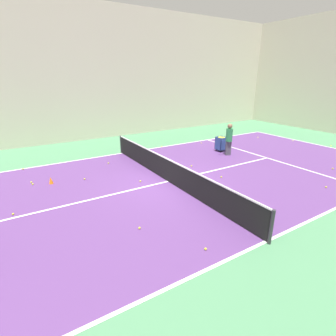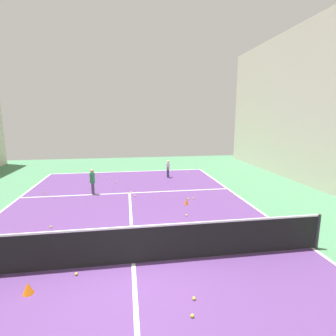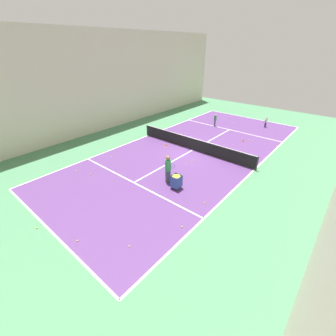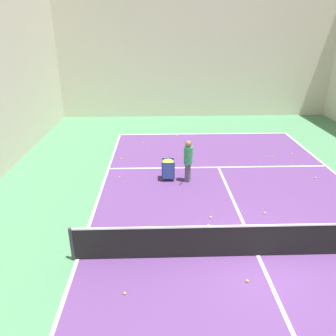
% 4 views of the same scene
% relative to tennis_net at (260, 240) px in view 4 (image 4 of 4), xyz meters
% --- Properties ---
extents(ground_plane, '(36.77, 36.77, 0.00)m').
position_rel_tennis_net_xyz_m(ground_plane, '(0.00, 0.00, -0.53)').
color(ground_plane, '#477F56').
extents(court_playing_area, '(10.29, 23.66, 0.00)m').
position_rel_tennis_net_xyz_m(court_playing_area, '(0.00, 0.00, -0.53)').
color(court_playing_area, '#563370').
rests_on(court_playing_area, ground).
extents(line_baseline_far, '(10.29, 0.10, 0.00)m').
position_rel_tennis_net_xyz_m(line_baseline_far, '(0.00, 11.83, -0.53)').
color(line_baseline_far, white).
rests_on(line_baseline_far, ground).
extents(line_sideline_left, '(0.10, 23.66, 0.00)m').
position_rel_tennis_net_xyz_m(line_sideline_left, '(-5.14, 0.00, -0.53)').
color(line_sideline_left, white).
rests_on(line_sideline_left, ground).
extents(line_service_far, '(10.29, 0.10, 0.00)m').
position_rel_tennis_net_xyz_m(line_service_far, '(0.00, 6.51, -0.53)').
color(line_service_far, white).
rests_on(line_service_far, ground).
extents(line_centre_service, '(0.10, 13.01, 0.00)m').
position_rel_tennis_net_xyz_m(line_centre_service, '(0.00, 0.00, -0.53)').
color(line_centre_service, white).
rests_on(line_centre_service, ground).
extents(hall_enclosure_far, '(19.40, 0.15, 8.89)m').
position_rel_tennis_net_xyz_m(hall_enclosure_far, '(0.00, 16.46, 3.91)').
color(hall_enclosure_far, beige).
rests_on(hall_enclosure_far, ground).
extents(tennis_net, '(10.59, 0.10, 1.03)m').
position_rel_tennis_net_xyz_m(tennis_net, '(0.00, 0.00, 0.00)').
color(tennis_net, '#2D2D33').
rests_on(tennis_net, ground).
extents(coach_at_net, '(0.48, 0.73, 1.82)m').
position_rel_tennis_net_xyz_m(coach_at_net, '(-1.58, 5.04, 0.51)').
color(coach_at_net, '#4C4C56').
rests_on(coach_at_net, ground).
extents(ball_cart, '(0.54, 0.54, 0.90)m').
position_rel_tennis_net_xyz_m(ball_cart, '(-2.41, 5.27, 0.09)').
color(ball_cart, '#2D478C').
rests_on(ball_cart, ground).
extents(training_cone_1, '(0.23, 0.23, 0.26)m').
position_rel_tennis_net_xyz_m(training_cone_1, '(2.26, 0.82, -0.40)').
color(training_cone_1, orange).
rests_on(training_cone_1, ground).
extents(tennis_ball_0, '(0.07, 0.07, 0.07)m').
position_rel_tennis_net_xyz_m(tennis_ball_0, '(4.00, 5.14, -0.50)').
color(tennis_ball_0, yellow).
rests_on(tennis_ball_0, ground).
extents(tennis_ball_2, '(0.07, 0.07, 0.07)m').
position_rel_tennis_net_xyz_m(tennis_ball_2, '(-5.14, 2.70, -0.50)').
color(tennis_ball_2, yellow).
rests_on(tennis_ball_2, ground).
extents(tennis_ball_6, '(0.07, 0.07, 0.07)m').
position_rel_tennis_net_xyz_m(tennis_ball_6, '(2.94, 7.69, -0.50)').
color(tennis_ball_6, yellow).
rests_on(tennis_ball_6, ground).
extents(tennis_ball_10, '(0.07, 0.07, 0.07)m').
position_rel_tennis_net_xyz_m(tennis_ball_10, '(-1.20, 1.58, -0.50)').
color(tennis_ball_10, yellow).
rests_on(tennis_ball_10, ground).
extents(tennis_ball_11, '(0.07, 0.07, 0.07)m').
position_rel_tennis_net_xyz_m(tennis_ball_11, '(1.37, 0.30, -0.50)').
color(tennis_ball_11, yellow).
rests_on(tennis_ball_11, ground).
extents(tennis_ball_13, '(0.07, 0.07, 0.07)m').
position_rel_tennis_net_xyz_m(tennis_ball_13, '(-3.69, -1.37, -0.50)').
color(tennis_ball_13, yellow).
rests_on(tennis_ball_13, ground).
extents(tennis_ball_14, '(0.07, 0.07, 0.07)m').
position_rel_tennis_net_xyz_m(tennis_ball_14, '(4.10, 8.08, -0.50)').
color(tennis_ball_14, yellow).
rests_on(tennis_ball_14, ground).
extents(tennis_ball_15, '(0.07, 0.07, 0.07)m').
position_rel_tennis_net_xyz_m(tennis_ball_15, '(-0.58, -1.05, -0.50)').
color(tennis_ball_15, yellow).
rests_on(tennis_ball_15, ground).
extents(tennis_ball_16, '(0.07, 0.07, 0.07)m').
position_rel_tennis_net_xyz_m(tennis_ball_16, '(-4.68, 7.68, -0.50)').
color(tennis_ball_16, yellow).
rests_on(tennis_ball_16, ground).
extents(tennis_ball_18, '(0.07, 0.07, 0.07)m').
position_rel_tennis_net_xyz_m(tennis_ball_18, '(0.50, 12.16, -0.50)').
color(tennis_ball_18, yellow).
rests_on(tennis_ball_18, ground).
extents(tennis_ball_20, '(0.07, 0.07, 0.07)m').
position_rel_tennis_net_xyz_m(tennis_ball_20, '(-4.52, 5.46, -0.50)').
color(tennis_ball_20, yellow).
rests_on(tennis_ball_20, ground).
extents(tennis_ball_21, '(0.07, 0.07, 0.07)m').
position_rel_tennis_net_xyz_m(tennis_ball_21, '(-1.05, 2.04, -0.50)').
color(tennis_ball_21, yellow).
rests_on(tennis_ball_21, ground).
extents(tennis_ball_23, '(0.07, 0.07, 0.07)m').
position_rel_tennis_net_xyz_m(tennis_ball_23, '(-1.67, 11.35, -0.50)').
color(tennis_ball_23, yellow).
rests_on(tennis_ball_23, ground).
extents(tennis_ball_26, '(0.07, 0.07, 0.07)m').
position_rel_tennis_net_xyz_m(tennis_ball_26, '(0.90, 2.27, -0.50)').
color(tennis_ball_26, yellow).
rests_on(tennis_ball_26, ground).
extents(tennis_ball_28, '(0.07, 0.07, 0.07)m').
position_rel_tennis_net_xyz_m(tennis_ball_28, '(-3.65, 10.07, -0.50)').
color(tennis_ball_28, yellow).
rests_on(tennis_ball_28, ground).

